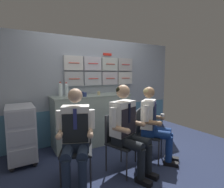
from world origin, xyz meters
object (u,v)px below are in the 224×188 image
object	(u,v)px
service_trolley	(21,132)
folding_chair_right	(118,136)
folding_chair_left	(77,141)
folding_chair_by_counter	(143,129)
crew_member_right	(127,125)
water_bottle_short	(60,90)
paper_cup_tan	(82,93)
crew_member_left	(76,133)
crew_member_by_counter	(154,121)

from	to	relation	value
service_trolley	folding_chair_right	xyz separation A→B (m)	(1.23, -0.95, 0.01)
service_trolley	folding_chair_right	bearing A→B (deg)	-37.87
folding_chair_left	folding_chair_by_counter	xyz separation A→B (m)	(1.13, -0.04, 0.00)
crew_member_right	folding_chair_by_counter	size ratio (longest dim) A/B	1.53
water_bottle_short	paper_cup_tan	distance (m)	0.46
crew_member_right	folding_chair_by_counter	xyz separation A→B (m)	(0.48, 0.21, -0.19)
crew_member_left	folding_chair_by_counter	size ratio (longest dim) A/B	1.49
folding_chair_left	folding_chair_right	size ratio (longest dim) A/B	1.00
service_trolley	water_bottle_short	xyz separation A→B (m)	(0.69, 0.22, 0.63)
crew_member_right	paper_cup_tan	bearing A→B (deg)	95.72
crew_member_left	crew_member_by_counter	bearing A→B (deg)	-1.12
crew_member_right	paper_cup_tan	world-z (taller)	crew_member_right
crew_member_left	folding_chair_by_counter	xyz separation A→B (m)	(1.19, 0.10, -0.17)
service_trolley	crew_member_left	size ratio (longest dim) A/B	0.74
service_trolley	paper_cup_tan	xyz separation A→B (m)	(1.14, 0.28, 0.53)
folding_chair_right	crew_member_by_counter	distance (m)	0.65
crew_member_by_counter	water_bottle_short	size ratio (longest dim) A/B	4.45
service_trolley	paper_cup_tan	world-z (taller)	paper_cup_tan
folding_chair_right	paper_cup_tan	xyz separation A→B (m)	(-0.08, 1.23, 0.52)
crew_member_by_counter	folding_chair_by_counter	bearing A→B (deg)	127.81
crew_member_left	crew_member_right	size ratio (longest dim) A/B	0.97
crew_member_left	folding_chair_by_counter	world-z (taller)	crew_member_left
crew_member_left	water_bottle_short	size ratio (longest dim) A/B	4.54
crew_member_right	folding_chair_right	bearing A→B (deg)	109.91
folding_chair_by_counter	water_bottle_short	distance (m)	1.66
folding_chair_right	crew_member_right	distance (m)	0.25
folding_chair_by_counter	paper_cup_tan	size ratio (longest dim) A/B	11.31
folding_chair_by_counter	paper_cup_tan	bearing A→B (deg)	117.68
crew_member_left	crew_member_right	distance (m)	0.72
crew_member_right	water_bottle_short	distance (m)	1.51
folding_chair_right	crew_member_by_counter	bearing A→B (deg)	-5.94
folding_chair_left	paper_cup_tan	size ratio (longest dim) A/B	11.31
folding_chair_right	crew_member_left	bearing A→B (deg)	-176.52
folding_chair_left	folding_chair_right	xyz separation A→B (m)	(0.60, -0.11, 0.00)
folding_chair_by_counter	service_trolley	bearing A→B (deg)	153.09
crew_member_left	folding_chair_right	world-z (taller)	crew_member_left
service_trolley	crew_member_right	world-z (taller)	crew_member_right
service_trolley	folding_chair_left	distance (m)	1.06
service_trolley	folding_chair_by_counter	size ratio (longest dim) A/B	1.11
crew_member_left	crew_member_by_counter	xyz separation A→B (m)	(1.29, -0.03, -0.02)
folding_chair_by_counter	water_bottle_short	bearing A→B (deg)	133.73
folding_chair_right	service_trolley	bearing A→B (deg)	142.13
folding_chair_right	paper_cup_tan	size ratio (longest dim) A/B	11.31
service_trolley	folding_chair_right	distance (m)	1.56
service_trolley	crew_member_by_counter	size ratio (longest dim) A/B	0.76
folding_chair_right	folding_chair_by_counter	xyz separation A→B (m)	(0.53, 0.06, 0.00)
folding_chair_left	crew_member_right	distance (m)	0.73
service_trolley	folding_chair_left	bearing A→B (deg)	-53.39
folding_chair_left	folding_chair_by_counter	size ratio (longest dim) A/B	1.00
folding_chair_left	paper_cup_tan	distance (m)	1.34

